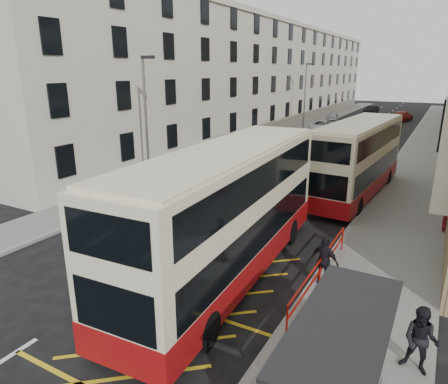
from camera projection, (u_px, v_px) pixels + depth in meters
The scene contains 19 objects.
ground at pixel (62, 323), 12.13m from camera, with size 200.00×200.00×0.00m, color black.
pavement_right at pixel (422, 161), 33.44m from camera, with size 4.00×120.00×0.15m, color slate.
pavement_left at pixel (255, 145), 40.65m from camera, with size 3.00×120.00×0.15m, color slate.
kerb_right at pixel (397, 158), 34.37m from camera, with size 0.25×120.00×0.15m, color gray.
kerb_left at pixel (268, 146), 39.96m from camera, with size 0.25×120.00×0.15m, color gray.
road_markings at pixel (360, 132), 49.71m from camera, with size 10.00×110.00×0.01m, color silver, non-canonical shape.
terrace_left at pixel (264, 76), 54.47m from camera, with size 9.18×79.00×13.25m.
bus_shelter at pixel (343, 368), 7.29m from camera, with size 1.65×4.25×2.70m.
guard_railing at pixel (321, 266), 13.77m from camera, with size 0.06×6.56×1.01m.
street_lamp_near at pixel (146, 118), 23.75m from camera, with size 0.93×0.18×8.00m.
street_lamp_far at pixel (305, 93), 48.81m from camera, with size 0.93×0.18×8.00m.
double_decker_front at pixel (227, 214), 14.20m from camera, with size 3.41×12.22×4.82m.
double_decker_rear at pixel (358, 159), 23.80m from camera, with size 3.36×11.41×4.49m.
pedestrian_mid at pixel (421, 341), 9.72m from camera, with size 0.86×0.67×1.78m, color black.
pedestrian_far at pixel (325, 261), 13.76m from camera, with size 1.05×0.44×1.80m, color black.
white_van at pixel (321, 126), 48.92m from camera, with size 2.41×5.23×1.45m, color silver.
car_silver at pixel (332, 118), 57.31m from camera, with size 1.71×4.25×1.45m, color #A1A3A9.
car_dark at pixel (371, 109), 71.09m from camera, with size 1.38×3.94×1.30m, color black.
car_red at pixel (402, 116), 59.97m from camera, with size 2.02×4.97×1.44m, color maroon.
Camera 1 is at (9.38, -6.72, 7.35)m, focal length 32.00 mm.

